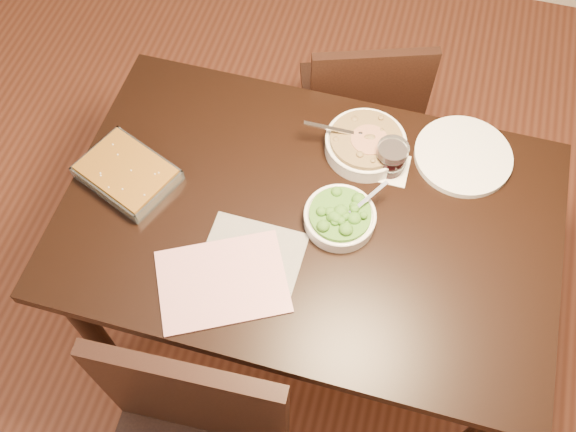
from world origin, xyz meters
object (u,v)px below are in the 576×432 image
(stew_bowl, at_px, (365,144))
(broccoli_bowl, at_px, (340,217))
(dinner_plate, at_px, (463,156))
(wine_tumbler, at_px, (391,157))
(baking_dish, at_px, (127,173))
(table, at_px, (309,232))
(chair_far, at_px, (361,107))

(stew_bowl, bearing_deg, broccoli_bowl, -93.52)
(stew_bowl, xyz_separation_m, broccoli_bowl, (-0.02, -0.26, -0.01))
(broccoli_bowl, xyz_separation_m, dinner_plate, (0.30, 0.31, -0.02))
(dinner_plate, bearing_deg, wine_tumbler, -154.93)
(broccoli_bowl, xyz_separation_m, baking_dish, (-0.63, -0.02, -0.00))
(table, height_order, stew_bowl, stew_bowl)
(wine_tumbler, bearing_deg, stew_bowl, 151.63)
(wine_tumbler, bearing_deg, table, -130.12)
(baking_dish, relative_size, chair_far, 0.38)
(baking_dish, xyz_separation_m, dinner_plate, (0.93, 0.33, -0.01))
(table, xyz_separation_m, chair_far, (0.03, 0.65, -0.18))
(chair_far, bearing_deg, table, 67.74)
(baking_dish, height_order, wine_tumbler, wine_tumbler)
(stew_bowl, relative_size, chair_far, 0.31)
(broccoli_bowl, distance_m, chair_far, 0.72)
(stew_bowl, relative_size, baking_dish, 0.83)
(broccoli_bowl, distance_m, dinner_plate, 0.44)
(table, xyz_separation_m, wine_tumbler, (0.18, 0.22, 0.15))
(baking_dish, bearing_deg, table, 24.31)
(wine_tumbler, bearing_deg, chair_far, 109.19)
(wine_tumbler, bearing_deg, dinner_plate, 25.07)
(broccoli_bowl, relative_size, baking_dish, 0.64)
(stew_bowl, relative_size, dinner_plate, 0.92)
(baking_dish, xyz_separation_m, wine_tumbler, (0.73, 0.24, 0.03))
(table, distance_m, chair_far, 0.68)
(table, distance_m, stew_bowl, 0.31)
(wine_tumbler, distance_m, chair_far, 0.57)
(baking_dish, bearing_deg, dinner_plate, 42.09)
(baking_dish, height_order, chair_far, chair_far)
(broccoli_bowl, height_order, wine_tumbler, wine_tumbler)
(stew_bowl, relative_size, wine_tumbler, 2.64)
(dinner_plate, bearing_deg, table, -141.05)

